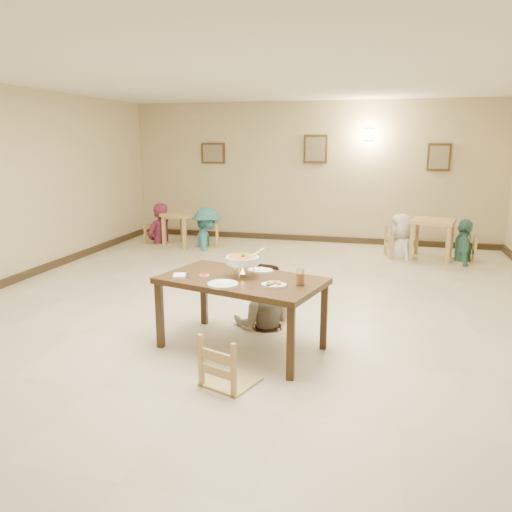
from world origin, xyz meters
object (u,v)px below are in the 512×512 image
(bg_chair_rl, at_px, (401,230))
(chair_far, at_px, (268,287))
(bg_diner_c, at_px, (402,214))
(drink_glass, at_px, (300,278))
(main_diner, at_px, (264,264))
(bg_diner_d, at_px, (466,219))
(bg_diner_b, at_px, (206,207))
(bg_chair_lr, at_px, (207,224))
(curry_warmer, at_px, (243,260))
(chair_near, at_px, (230,336))
(main_table, at_px, (241,285))
(bg_table_left, at_px, (183,219))
(bg_chair_ll, at_px, (159,220))
(bg_diner_a, at_px, (158,203))
(bg_chair_rr, at_px, (464,238))
(bg_table_right, at_px, (433,227))

(bg_chair_rl, bearing_deg, chair_far, 142.00)
(bg_diner_c, bearing_deg, drink_glass, -35.02)
(chair_far, height_order, main_diner, main_diner)
(bg_diner_d, bearing_deg, drink_glass, 156.30)
(bg_chair_rl, bearing_deg, bg_diner_b, 74.99)
(main_diner, xyz_separation_m, bg_chair_lr, (-2.20, 4.12, -0.28))
(main_diner, distance_m, bg_chair_rl, 4.52)
(curry_warmer, bearing_deg, chair_near, -81.93)
(main_table, distance_m, curry_warmer, 0.26)
(chair_far, xyz_separation_m, bg_diner_b, (-2.23, 4.04, 0.38))
(chair_near, xyz_separation_m, bg_diner_c, (1.63, 5.70, 0.37))
(bg_table_left, bearing_deg, main_table, -61.28)
(curry_warmer, height_order, bg_diner_b, bg_diner_b)
(drink_glass, relative_size, bg_chair_ll, 0.15)
(bg_chair_ll, xyz_separation_m, bg_diner_b, (1.09, -0.04, 0.32))
(bg_diner_a, distance_m, bg_diner_b, 1.10)
(drink_glass, xyz_separation_m, bg_diner_a, (-3.86, 4.99, 0.03))
(bg_chair_rr, xyz_separation_m, bg_diner_d, (0.00, 0.00, 0.35))
(bg_diner_b, xyz_separation_m, bg_diner_c, (3.89, 0.07, 0.00))
(drink_glass, xyz_separation_m, bg_chair_rr, (2.23, 4.93, -0.41))
(drink_glass, height_order, bg_diner_b, bg_diner_b)
(bg_table_left, xyz_separation_m, bg_diner_a, (-0.55, -0.01, 0.32))
(bg_chair_ll, bearing_deg, main_diner, -122.81)
(chair_near, height_order, bg_chair_rl, bg_chair_rl)
(chair_far, height_order, bg_chair_lr, bg_chair_lr)
(drink_glass, distance_m, bg_table_right, 5.26)
(bg_chair_ll, xyz_separation_m, bg_chair_rl, (4.98, 0.03, 0.00))
(drink_glass, height_order, bg_diner_c, bg_diner_c)
(main_table, distance_m, bg_diner_c, 5.21)
(bg_table_left, bearing_deg, bg_table_right, -0.22)
(drink_glass, relative_size, bg_diner_d, 0.10)
(bg_chair_lr, height_order, bg_diner_d, bg_diner_d)
(bg_chair_rl, bearing_deg, bg_diner_a, 74.31)
(bg_table_left, relative_size, bg_chair_rr, 1.00)
(bg_chair_rl, bearing_deg, main_diner, 142.04)
(bg_chair_lr, bearing_deg, bg_table_left, -111.27)
(chair_near, distance_m, bg_table_left, 6.34)
(main_table, xyz_separation_m, bg_chair_ll, (-3.23, 4.88, -0.18))
(main_table, height_order, bg_diner_a, bg_diner_a)
(bg_diner_d, bearing_deg, main_diner, 146.30)
(chair_far, height_order, bg_chair_rr, chair_far)
(curry_warmer, xyz_separation_m, bg_diner_a, (-3.23, 4.84, -0.08))
(bg_table_left, height_order, bg_table_right, bg_table_right)
(drink_glass, relative_size, bg_diner_a, 0.09)
(chair_near, bearing_deg, bg_diner_a, -40.00)
(bg_chair_lr, bearing_deg, drink_glass, 13.32)
(bg_chair_lr, distance_m, bg_diner_d, 5.01)
(bg_table_right, distance_m, bg_diner_c, 0.60)
(bg_chair_rl, bearing_deg, chair_near, 148.00)
(bg_chair_rr, xyz_separation_m, bg_diner_c, (-1.11, 0.09, 0.40))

